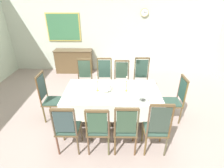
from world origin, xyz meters
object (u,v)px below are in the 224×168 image
at_px(bowl_far_left, 66,101).
at_px(spoon_secondary, 149,101).
at_px(chair_head_west, 49,97).
at_px(candlestick_west, 97,85).
at_px(dining_table, 112,94).
at_px(chair_north_d, 141,79).
at_px(chair_head_east, 175,99).
at_px(chair_north_a, 85,79).
at_px(soup_tureen, 105,87).
at_px(spoon_primary, 130,102).
at_px(mounted_clock, 145,13).
at_px(chair_south_d, 157,127).
at_px(chair_south_c, 125,128).
at_px(chair_north_b, 104,79).
at_px(sideboard, 74,61).
at_px(bowl_near_left, 125,102).
at_px(bowl_far_right, 93,100).
at_px(chair_south_b, 98,128).
at_px(chair_north_c, 122,80).
at_px(chair_south_a, 67,128).
at_px(candlestick_east, 127,85).
at_px(bowl_near_right, 143,101).
at_px(framed_painting, 63,27).

distance_m(bowl_far_left, spoon_secondary, 1.72).
height_order(chair_head_west, candlestick_west, chair_head_west).
height_order(dining_table, bowl_far_left, bowl_far_left).
xyz_separation_m(chair_north_d, chair_head_east, (0.66, -1.00, -0.03)).
relative_size(chair_north_a, soup_tureen, 4.01).
relative_size(spoon_primary, mounted_clock, 0.62).
bearing_deg(chair_south_d, chair_south_c, 179.49).
xyz_separation_m(chair_north_b, chair_south_d, (1.07, -2.00, -0.00)).
bearing_deg(chair_south_c, sideboard, 114.73).
bearing_deg(bowl_near_left, chair_north_d, 69.02).
distance_m(chair_south_c, bowl_far_right, 0.90).
xyz_separation_m(chair_south_c, bowl_near_left, (0.00, 0.53, 0.23)).
distance_m(soup_tureen, bowl_far_right, 0.48).
height_order(chair_north_a, chair_south_b, chair_north_a).
height_order(chair_north_c, soup_tureen, chair_north_c).
xyz_separation_m(bowl_near_left, spoon_secondary, (0.51, 0.07, -0.01)).
relative_size(chair_north_d, chair_head_east, 1.07).
relative_size(chair_south_a, chair_north_d, 0.89).
bearing_deg(candlestick_east, bowl_far_left, -159.66).
height_order(bowl_near_right, framed_painting, framed_painting).
height_order(chair_head_west, spoon_primary, chair_head_west).
bearing_deg(chair_head_east, spoon_primary, 111.55).
distance_m(soup_tureen, spoon_secondary, 1.01).
bearing_deg(candlestick_west, candlestick_east, -0.00).
relative_size(candlestick_west, mounted_clock, 1.28).
bearing_deg(chair_head_east, framed_painting, 46.50).
xyz_separation_m(chair_north_a, soup_tureen, (0.66, -1.00, 0.30)).
xyz_separation_m(chair_south_a, chair_north_c, (1.07, 1.99, 0.02)).
bearing_deg(mounted_clock, chair_north_c, -111.36).
distance_m(candlestick_west, spoon_secondary, 1.19).
bearing_deg(dining_table, bowl_far_left, -153.37).
relative_size(chair_south_b, chair_south_c, 0.96).
bearing_deg(spoon_secondary, framed_painting, 134.35).
bearing_deg(chair_south_c, bowl_near_right, 56.51).
bearing_deg(chair_north_d, mounted_clock, -97.49).
bearing_deg(chair_south_a, spoon_primary, 25.12).
relative_size(chair_north_b, candlestick_west, 3.29).
xyz_separation_m(chair_north_c, bowl_far_left, (-1.21, -1.47, 0.22)).
relative_size(candlestick_east, spoon_primary, 2.12).
relative_size(dining_table, chair_north_c, 1.91).
bearing_deg(dining_table, chair_south_d, -50.23).
relative_size(chair_south_b, chair_south_d, 0.89).
relative_size(dining_table, bowl_near_right, 10.88).
distance_m(bowl_near_right, bowl_far_left, 1.59).
relative_size(sideboard, framed_painting, 1.15).
xyz_separation_m(chair_south_b, chair_head_east, (1.72, 0.99, 0.03)).
height_order(candlestick_west, spoon_primary, candlestick_west).
xyz_separation_m(chair_south_c, chair_north_c, (-0.00, 1.99, 0.01)).
bearing_deg(candlestick_west, bowl_near_left, -37.82).
bearing_deg(chair_south_b, spoon_primary, 42.35).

